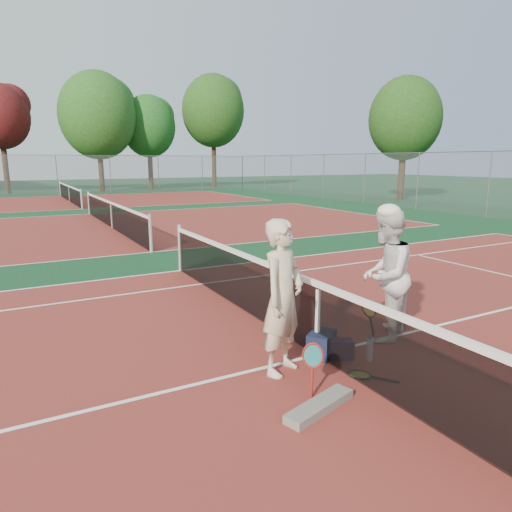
{
  "coord_description": "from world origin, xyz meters",
  "views": [
    {
      "loc": [
        -3.44,
        -4.65,
        2.56
      ],
      "look_at": [
        0.0,
        1.72,
        1.05
      ],
      "focal_mm": 32.0,
      "sensor_mm": 36.0,
      "label": 1
    }
  ],
  "objects_px": {
    "sports_bag_purple": "(341,349)",
    "player_b": "(385,275)",
    "player_a": "(283,297)",
    "racket_black_held": "(368,320)",
    "racket_spare": "(359,375)",
    "net_main": "(318,319)",
    "racket_red": "(313,370)",
    "water_bottle": "(370,350)",
    "sports_bag_navy": "(321,344)"
  },
  "relations": [
    {
      "from": "sports_bag_navy",
      "to": "player_a",
      "type": "bearing_deg",
      "value": -169.48
    },
    {
      "from": "sports_bag_purple",
      "to": "player_a",
      "type": "bearing_deg",
      "value": 176.69
    },
    {
      "from": "player_b",
      "to": "player_a",
      "type": "bearing_deg",
      "value": -25.29
    },
    {
      "from": "racket_black_held",
      "to": "sports_bag_purple",
      "type": "bearing_deg",
      "value": 11.78
    },
    {
      "from": "net_main",
      "to": "water_bottle",
      "type": "bearing_deg",
      "value": -41.58
    },
    {
      "from": "net_main",
      "to": "player_b",
      "type": "bearing_deg",
      "value": 1.91
    },
    {
      "from": "player_b",
      "to": "sports_bag_purple",
      "type": "xyz_separation_m",
      "value": [
        -0.97,
        -0.26,
        -0.83
      ]
    },
    {
      "from": "player_b",
      "to": "sports_bag_navy",
      "type": "distance_m",
      "value": 1.41
    },
    {
      "from": "sports_bag_purple",
      "to": "player_b",
      "type": "bearing_deg",
      "value": 14.96
    },
    {
      "from": "player_b",
      "to": "racket_red",
      "type": "height_order",
      "value": "player_b"
    },
    {
      "from": "player_a",
      "to": "racket_red",
      "type": "bearing_deg",
      "value": -119.78
    },
    {
      "from": "racket_spare",
      "to": "player_b",
      "type": "bearing_deg",
      "value": -92.6
    },
    {
      "from": "racket_red",
      "to": "water_bottle",
      "type": "bearing_deg",
      "value": -30.54
    },
    {
      "from": "net_main",
      "to": "racket_black_held",
      "type": "height_order",
      "value": "net_main"
    },
    {
      "from": "racket_red",
      "to": "sports_bag_purple",
      "type": "relative_size",
      "value": 1.9
    },
    {
      "from": "racket_black_held",
      "to": "racket_spare",
      "type": "distance_m",
      "value": 1.28
    },
    {
      "from": "racket_black_held",
      "to": "racket_spare",
      "type": "xyz_separation_m",
      "value": [
        -0.9,
        -0.87,
        -0.27
      ]
    },
    {
      "from": "net_main",
      "to": "sports_bag_navy",
      "type": "relative_size",
      "value": 26.08
    },
    {
      "from": "player_a",
      "to": "racket_black_held",
      "type": "height_order",
      "value": "player_a"
    },
    {
      "from": "racket_red",
      "to": "net_main",
      "type": "bearing_deg",
      "value": 3.15
    },
    {
      "from": "racket_black_held",
      "to": "racket_spare",
      "type": "bearing_deg",
      "value": 31.67
    },
    {
      "from": "racket_red",
      "to": "sports_bag_purple",
      "type": "xyz_separation_m",
      "value": [
        0.89,
        0.61,
        -0.17
      ]
    },
    {
      "from": "player_b",
      "to": "racket_black_held",
      "type": "relative_size",
      "value": 3.33
    },
    {
      "from": "player_b",
      "to": "water_bottle",
      "type": "height_order",
      "value": "player_b"
    },
    {
      "from": "sports_bag_navy",
      "to": "sports_bag_purple",
      "type": "bearing_deg",
      "value": -44.3
    },
    {
      "from": "water_bottle",
      "to": "sports_bag_navy",
      "type": "bearing_deg",
      "value": 138.71
    },
    {
      "from": "sports_bag_navy",
      "to": "sports_bag_purple",
      "type": "xyz_separation_m",
      "value": [
        0.18,
        -0.18,
        -0.04
      ]
    },
    {
      "from": "player_a",
      "to": "sports_bag_navy",
      "type": "relative_size",
      "value": 4.52
    },
    {
      "from": "racket_red",
      "to": "sports_bag_navy",
      "type": "bearing_deg",
      "value": 0.05
    },
    {
      "from": "racket_red",
      "to": "sports_bag_purple",
      "type": "bearing_deg",
      "value": -13.73
    },
    {
      "from": "player_a",
      "to": "racket_black_held",
      "type": "xyz_separation_m",
      "value": [
        1.65,
        0.3,
        -0.66
      ]
    },
    {
      "from": "racket_red",
      "to": "water_bottle",
      "type": "relative_size",
      "value": 1.98
    },
    {
      "from": "sports_bag_purple",
      "to": "racket_black_held",
      "type": "bearing_deg",
      "value": 24.16
    },
    {
      "from": "racket_spare",
      "to": "sports_bag_navy",
      "type": "relative_size",
      "value": 1.42
    },
    {
      "from": "player_a",
      "to": "sports_bag_purple",
      "type": "bearing_deg",
      "value": -32.1
    },
    {
      "from": "net_main",
      "to": "player_b",
      "type": "relative_size",
      "value": 5.73
    },
    {
      "from": "racket_spare",
      "to": "sports_bag_purple",
      "type": "relative_size",
      "value": 1.92
    },
    {
      "from": "racket_red",
      "to": "water_bottle",
      "type": "height_order",
      "value": "racket_red"
    },
    {
      "from": "racket_red",
      "to": "racket_black_held",
      "type": "height_order",
      "value": "racket_red"
    },
    {
      "from": "racket_black_held",
      "to": "sports_bag_navy",
      "type": "bearing_deg",
      "value": -2.49
    },
    {
      "from": "racket_red",
      "to": "racket_spare",
      "type": "bearing_deg",
      "value": -41.57
    },
    {
      "from": "racket_black_held",
      "to": "sports_bag_purple",
      "type": "xyz_separation_m",
      "value": [
        -0.77,
        -0.35,
        -0.16
      ]
    },
    {
      "from": "player_b",
      "to": "net_main",
      "type": "bearing_deg",
      "value": -29.83
    },
    {
      "from": "player_b",
      "to": "racket_spare",
      "type": "bearing_deg",
      "value": 3.7
    },
    {
      "from": "racket_spare",
      "to": "racket_red",
      "type": "bearing_deg",
      "value": 58.57
    },
    {
      "from": "net_main",
      "to": "sports_bag_navy",
      "type": "bearing_deg",
      "value": -44.86
    },
    {
      "from": "racket_black_held",
      "to": "water_bottle",
      "type": "relative_size",
      "value": 1.92
    },
    {
      "from": "net_main",
      "to": "racket_spare",
      "type": "height_order",
      "value": "net_main"
    },
    {
      "from": "racket_red",
      "to": "racket_spare",
      "type": "xyz_separation_m",
      "value": [
        0.77,
        0.09,
        -0.28
      ]
    },
    {
      "from": "sports_bag_navy",
      "to": "player_b",
      "type": "bearing_deg",
      "value": 3.98
    }
  ]
}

